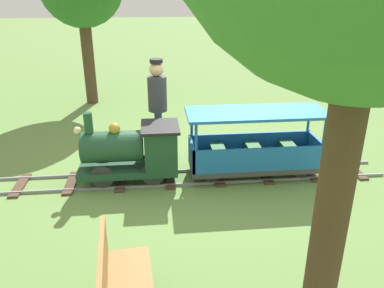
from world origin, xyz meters
TOP-DOWN VIEW (x-y plane):
  - ground_plane at (0.00, 0.00)m, footprint 60.00×60.00m
  - track at (0.00, 0.29)m, footprint 0.68×5.70m
  - locomotive at (0.00, 1.16)m, footprint 0.64×1.45m
  - passenger_car at (0.00, -0.61)m, footprint 0.74×2.00m
  - conductor_person at (0.85, 0.78)m, footprint 0.30×0.30m

SIDE VIEW (x-z plane):
  - ground_plane at x=0.00m, z-range 0.00..0.00m
  - track at x=0.00m, z-range 0.00..0.04m
  - passenger_car at x=0.00m, z-range -0.06..0.91m
  - locomotive at x=0.00m, z-range -0.03..1.00m
  - conductor_person at x=0.85m, z-range 0.15..1.77m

